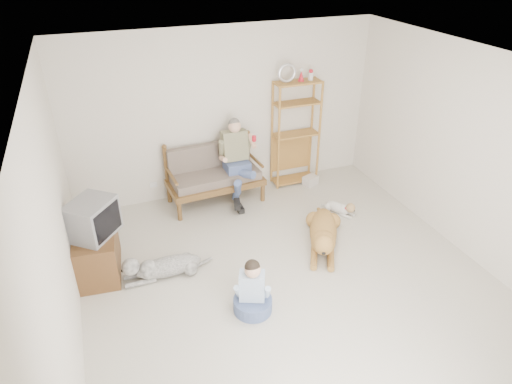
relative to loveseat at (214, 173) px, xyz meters
name	(u,v)px	position (x,y,z in m)	size (l,w,h in m)	color
floor	(294,288)	(0.31, -2.44, -0.49)	(5.50, 5.50, 0.00)	beige
ceiling	(306,71)	(0.31, -2.44, 2.21)	(5.50, 5.50, 0.00)	white
wall_back	(225,113)	(0.31, 0.31, 0.86)	(5.00, 5.00, 0.00)	beige
wall_left	(56,241)	(-2.19, -2.44, 0.86)	(5.50, 5.50, 0.00)	beige
wall_right	(478,159)	(2.81, -2.44, 0.86)	(5.50, 5.50, 0.00)	beige
loveseat	(214,173)	(0.00, 0.00, 0.00)	(1.54, 0.80, 0.95)	brown
man	(238,168)	(0.33, -0.23, 0.15)	(0.52, 0.75, 1.21)	#516395
etagere	(296,133)	(1.48, 0.11, 0.44)	(0.80, 0.35, 2.10)	#BE873B
book_stack	(310,180)	(1.70, -0.10, -0.41)	(0.24, 0.18, 0.16)	white
tv_stand	(97,253)	(-1.92, -1.26, -0.19)	(0.59, 0.95, 0.60)	brown
crt_tv	(92,219)	(-1.88, -1.30, 0.35)	(0.70, 0.72, 0.47)	slate
wall_outlet	(153,185)	(-0.94, 0.30, -0.19)	(0.12, 0.02, 0.08)	silver
golden_retriever	(323,234)	(1.06, -1.77, -0.29)	(0.85, 1.42, 0.47)	#A27738
shaggy_dog	(160,267)	(-1.19, -1.63, -0.34)	(1.23, 0.30, 0.36)	silver
terrier	(341,208)	(1.73, -1.12, -0.39)	(0.37, 0.57, 0.24)	silver
child	(253,293)	(-0.30, -2.61, -0.23)	(0.45, 0.45, 0.72)	#516395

